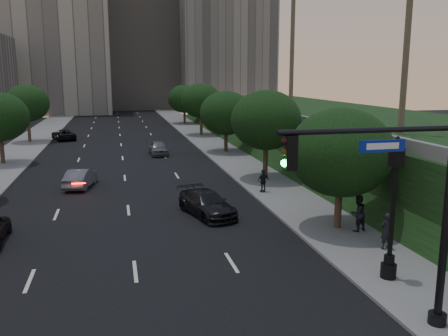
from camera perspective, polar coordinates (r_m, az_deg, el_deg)
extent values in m
cube|color=black|center=(43.95, -12.06, 0.71)|extent=(16.00, 140.00, 0.02)
cube|color=slate|center=(45.23, 1.03, 1.34)|extent=(4.50, 140.00, 0.15)
cube|color=slate|center=(45.00, -25.21, 0.21)|extent=(4.50, 140.00, 0.15)
cube|color=black|center=(47.35, 15.60, 3.72)|extent=(18.00, 90.00, 4.00)
cube|color=slate|center=(43.70, 5.85, 6.59)|extent=(0.35, 90.00, 0.70)
cube|color=gray|center=(106.42, -20.91, 14.89)|extent=(26.00, 20.00, 32.00)
cube|color=gray|center=(115.55, -9.98, 13.59)|extent=(22.00, 18.00, 26.00)
cube|color=gray|center=(112.43, -0.30, 16.38)|extent=(20.00, 22.00, 36.00)
cylinder|color=#38281C|center=(24.68, 13.59, -4.11)|extent=(0.36, 0.36, 2.86)
ellipsoid|color=black|center=(24.14, 13.87, 1.85)|extent=(5.20, 5.20, 4.42)
cylinder|color=#38281C|center=(35.51, 5.01, 1.08)|extent=(0.36, 0.36, 3.21)
ellipsoid|color=black|center=(35.12, 5.09, 5.78)|extent=(5.20, 5.20, 4.42)
cylinder|color=#38281C|center=(47.92, 0.22, 3.53)|extent=(0.36, 0.36, 2.86)
ellipsoid|color=black|center=(47.65, 0.23, 6.63)|extent=(5.20, 5.20, 4.42)
cylinder|color=#38281C|center=(61.53, -2.76, 5.38)|extent=(0.36, 0.36, 3.21)
ellipsoid|color=black|center=(61.30, -2.78, 8.10)|extent=(5.20, 5.20, 4.42)
cylinder|color=#38281C|center=(76.29, -4.77, 6.35)|extent=(0.36, 0.36, 2.86)
ellipsoid|color=black|center=(76.12, -4.80, 8.30)|extent=(5.20, 5.20, 4.42)
cylinder|color=#38281C|center=(45.75, -25.17, 2.19)|extent=(0.36, 0.36, 2.99)
cylinder|color=#38281C|center=(59.39, -22.41, 4.37)|extent=(0.36, 0.36, 3.26)
ellipsoid|color=black|center=(59.15, -22.63, 7.21)|extent=(5.00, 5.00, 4.25)
cylinder|color=#4C4233|center=(32.74, 21.17, 14.29)|extent=(0.40, 0.40, 12.00)
cylinder|color=#4C4233|center=(46.42, 8.24, 15.32)|extent=(0.40, 0.40, 14.50)
cylinder|color=black|center=(15.74, 25.18, -5.79)|extent=(0.24, 0.24, 7.00)
cylinder|color=black|center=(16.92, 24.24, -16.40)|extent=(0.56, 0.56, 0.50)
cylinder|color=black|center=(13.69, 17.19, 4.36)|extent=(5.40, 0.16, 0.16)
cube|color=black|center=(12.77, 8.06, 1.80)|extent=(0.32, 0.22, 0.95)
sphere|color=black|center=(12.66, 7.34, 3.25)|extent=(0.20, 0.20, 0.20)
sphere|color=#3F2B0A|center=(12.70, 7.31, 1.91)|extent=(0.20, 0.20, 0.20)
sphere|color=#19F24C|center=(12.75, 7.28, 0.58)|extent=(0.20, 0.20, 0.20)
cube|color=navy|center=(13.95, 18.51, 2.53)|extent=(1.40, 0.05, 0.35)
cylinder|color=black|center=(19.64, 19.15, -11.79)|extent=(0.60, 0.60, 0.70)
cylinder|color=black|center=(19.45, 19.25, -10.43)|extent=(0.40, 0.40, 0.40)
cylinder|color=black|center=(18.84, 19.63, -4.90)|extent=(0.18, 0.18, 3.60)
cube|color=black|center=(18.40, 20.04, 1.25)|extent=(0.42, 0.42, 0.70)
cone|color=black|center=(18.33, 20.15, 2.79)|extent=(0.64, 0.64, 0.35)
sphere|color=black|center=(18.31, 20.19, 3.41)|extent=(0.14, 0.14, 0.14)
imported|color=#595B60|center=(34.75, -16.86, -1.15)|extent=(2.26, 4.30, 1.35)
imported|color=black|center=(60.77, -18.75, 3.82)|extent=(3.49, 5.10, 1.29)
imported|color=black|center=(26.70, -2.09, -4.30)|extent=(3.14, 5.05, 1.36)
imported|color=slate|center=(47.23, -7.92, 2.42)|extent=(1.77, 4.17, 1.41)
imported|color=black|center=(22.46, 18.91, -7.16)|extent=(0.67, 0.51, 1.65)
imported|color=black|center=(24.45, 15.79, -5.24)|extent=(1.05, 0.91, 1.84)
imported|color=black|center=(31.45, 4.74, -1.53)|extent=(0.96, 0.60, 1.52)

